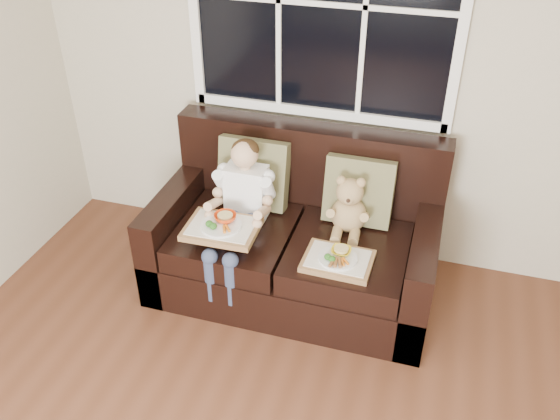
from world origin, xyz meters
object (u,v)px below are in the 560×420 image
(tray_right, at_px, (338,260))
(loveseat, at_px, (296,242))
(child, at_px, (241,200))
(teddy_bear, at_px, (349,209))
(tray_left, at_px, (222,227))

(tray_right, bearing_deg, loveseat, 138.08)
(loveseat, height_order, child, child)
(loveseat, bearing_deg, teddy_bear, 5.57)
(child, xyz_separation_m, tray_right, (0.63, -0.19, -0.16))
(loveseat, distance_m, child, 0.46)
(loveseat, relative_size, tray_left, 4.04)
(tray_left, bearing_deg, loveseat, 41.17)
(tray_left, bearing_deg, teddy_bear, 26.75)
(loveseat, distance_m, teddy_bear, 0.42)
(loveseat, xyz_separation_m, tray_left, (-0.35, -0.33, 0.27))
(child, xyz_separation_m, teddy_bear, (0.62, 0.15, -0.03))
(tray_left, xyz_separation_m, tray_right, (0.68, 0.02, -0.10))
(tray_left, height_order, tray_right, tray_left)
(tray_left, distance_m, tray_right, 0.68)
(tray_left, bearing_deg, tray_right, 0.21)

